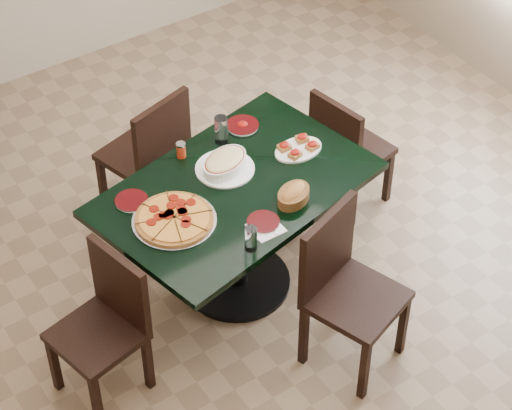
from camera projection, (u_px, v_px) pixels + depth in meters
floor at (272, 292)px, 5.73m from camera, size 5.50×5.50×0.00m
main_table at (236, 211)px, 5.39m from camera, size 1.60×1.20×0.75m
chair_far at (151, 151)px, 5.86m from camera, size 0.52×0.52×0.91m
chair_near at (343, 282)px, 5.07m from camera, size 0.55×0.55×0.93m
chair_right at (345, 147)px, 5.95m from camera, size 0.45×0.45×0.84m
chair_left at (107, 319)px, 4.96m from camera, size 0.47×0.47×0.86m
pepperoni_pizza at (174, 219)px, 5.06m from camera, size 0.43×0.43×0.04m
lasagna_casserole at (225, 163)px, 5.33m from camera, size 0.34×0.32×0.09m
bread_basket at (293, 195)px, 5.16m from camera, size 0.25×0.22×0.09m
bruschetta_platter at (298, 147)px, 5.46m from camera, size 0.28×0.20×0.05m
side_plate_near at (263, 222)px, 5.06m from camera, size 0.17×0.17×0.02m
side_plate_far_r at (243, 125)px, 5.63m from camera, size 0.18×0.18×0.03m
side_plate_far_l at (132, 201)px, 5.17m from camera, size 0.17×0.17×0.02m
napkin_setting at (266, 228)px, 5.03m from camera, size 0.16×0.16×0.01m
water_glass_a at (221, 130)px, 5.49m from camera, size 0.08×0.08×0.16m
water_glass_b at (251, 239)px, 4.88m from camera, size 0.06×0.06×0.14m
pepper_shaker at (181, 150)px, 5.41m from camera, size 0.05×0.05×0.09m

